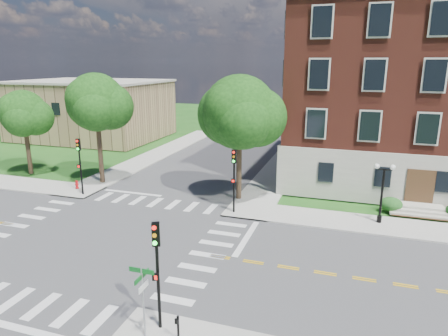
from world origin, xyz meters
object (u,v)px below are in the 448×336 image
(fire_hydrant, at_px, (77,185))
(traffic_signal_se, at_px, (157,262))
(street_sign_pole, at_px, (143,289))
(twin_lamp_west, at_px, (382,190))
(traffic_signal_nw, at_px, (80,159))
(push_button_post, at_px, (178,328))
(traffic_signal_ne, at_px, (234,173))

(fire_hydrant, bearing_deg, traffic_signal_se, -43.56)
(traffic_signal_se, distance_m, street_sign_pole, 1.17)
(twin_lamp_west, distance_m, fire_hydrant, 25.34)
(street_sign_pole, bearing_deg, traffic_signal_nw, 133.87)
(traffic_signal_se, bearing_deg, street_sign_pole, -114.22)
(street_sign_pole, height_order, push_button_post, street_sign_pole)
(traffic_signal_se, xyz_separation_m, traffic_signal_nw, (-14.35, 13.90, 0.00))
(twin_lamp_west, xyz_separation_m, push_button_post, (-8.29, -15.77, -1.73))
(traffic_signal_nw, distance_m, fire_hydrant, 3.30)
(traffic_signal_ne, relative_size, push_button_post, 4.00)
(twin_lamp_west, relative_size, push_button_post, 3.53)
(traffic_signal_ne, distance_m, push_button_post, 14.83)
(push_button_post, distance_m, fire_hydrant, 23.10)
(traffic_signal_nw, xyz_separation_m, push_button_post, (15.49, -14.53, -2.39))
(traffic_signal_nw, xyz_separation_m, fire_hydrant, (-1.48, 1.16, -2.72))
(street_sign_pole, xyz_separation_m, push_button_post, (1.45, 0.07, -1.51))
(traffic_signal_nw, relative_size, fire_hydrant, 6.40)
(street_sign_pole, height_order, fire_hydrant, street_sign_pole)
(traffic_signal_se, relative_size, fire_hydrant, 6.40)
(traffic_signal_se, height_order, fire_hydrant, traffic_signal_se)
(traffic_signal_nw, height_order, twin_lamp_west, traffic_signal_nw)
(fire_hydrant, bearing_deg, twin_lamp_west, 0.20)
(traffic_signal_ne, height_order, push_button_post, traffic_signal_ne)
(traffic_signal_nw, bearing_deg, street_sign_pole, -46.13)
(twin_lamp_west, height_order, street_sign_pole, twin_lamp_west)
(twin_lamp_west, bearing_deg, traffic_signal_nw, -177.00)
(twin_lamp_west, bearing_deg, traffic_signal_ne, -172.96)
(street_sign_pole, bearing_deg, push_button_post, 2.85)
(push_button_post, bearing_deg, twin_lamp_west, 62.26)
(traffic_signal_ne, xyz_separation_m, street_sign_pole, (0.56, -14.57, -0.88))
(traffic_signal_se, height_order, push_button_post, traffic_signal_se)
(traffic_signal_se, height_order, traffic_signal_ne, same)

